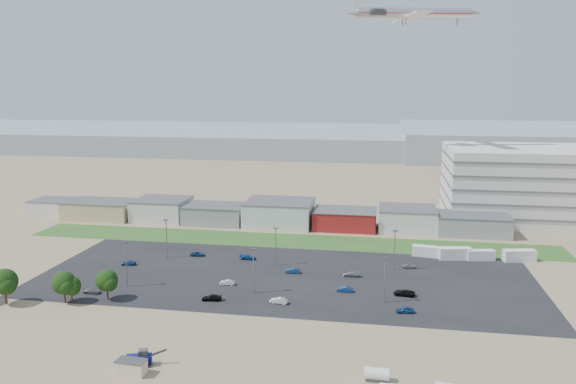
% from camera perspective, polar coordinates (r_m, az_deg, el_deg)
% --- Properties ---
extents(ground, '(700.00, 700.00, 0.00)m').
position_cam_1_polar(ground, '(121.47, -4.38, -11.46)').
color(ground, '#8B7958').
rests_on(ground, ground).
extents(parking_lot, '(120.00, 50.00, 0.01)m').
position_cam_1_polar(parking_lot, '(138.77, -0.31, -8.56)').
color(parking_lot, black).
rests_on(parking_lot, ground).
extents(grass_strip, '(160.00, 16.00, 0.02)m').
position_cam_1_polar(grass_strip, '(169.69, -0.07, -4.96)').
color(grass_strip, '#295520').
rests_on(grass_strip, ground).
extents(hills_backdrop, '(700.00, 200.00, 9.00)m').
position_cam_1_polar(hills_backdrop, '(426.15, 11.44, 4.90)').
color(hills_backdrop, gray).
rests_on(hills_backdrop, ground).
extents(building_row, '(170.00, 20.00, 8.00)m').
position_cam_1_polar(building_row, '(190.18, -4.13, -2.03)').
color(building_row, silver).
rests_on(building_row, ground).
extents(parking_garage, '(80.00, 40.00, 25.00)m').
position_cam_1_polar(parking_garage, '(215.73, 26.38, 0.69)').
color(parking_garage, silver).
rests_on(parking_garage, ground).
extents(portable_shed, '(5.00, 2.80, 2.45)m').
position_cam_1_polar(portable_shed, '(97.90, -15.63, -16.76)').
color(portable_shed, beige).
rests_on(portable_shed, ground).
extents(telehandler, '(7.07, 4.26, 2.80)m').
position_cam_1_polar(telehandler, '(100.12, -14.92, -15.97)').
color(telehandler, '#0B0E5D').
rests_on(telehandler, ground).
extents(storage_tank_nw, '(3.99, 2.13, 2.34)m').
position_cam_1_polar(storage_tank_nw, '(93.86, 9.01, -17.78)').
color(storage_tank_nw, silver).
rests_on(storage_tank_nw, ground).
extents(box_trailer_a, '(7.98, 3.59, 2.88)m').
position_cam_1_polar(box_trailer_a, '(158.57, 13.92, -5.87)').
color(box_trailer_a, silver).
rests_on(box_trailer_a, ground).
extents(box_trailer_b, '(8.95, 4.31, 3.22)m').
position_cam_1_polar(box_trailer_b, '(157.91, 16.59, -6.01)').
color(box_trailer_b, silver).
rests_on(box_trailer_b, ground).
extents(box_trailer_c, '(7.63, 3.62, 2.75)m').
position_cam_1_polar(box_trailer_c, '(159.42, 18.98, -6.08)').
color(box_trailer_c, silver).
rests_on(box_trailer_c, ground).
extents(box_trailer_d, '(8.76, 4.38, 3.15)m').
position_cam_1_polar(box_trailer_d, '(161.77, 22.44, -6.00)').
color(box_trailer_d, silver).
rests_on(box_trailer_d, ground).
extents(tree_left, '(5.90, 5.90, 8.85)m').
position_cam_1_polar(tree_left, '(134.64, -26.84, -8.37)').
color(tree_left, black).
rests_on(tree_left, ground).
extents(tree_mid, '(5.31, 5.31, 7.97)m').
position_cam_1_polar(tree_mid, '(130.38, -21.81, -8.78)').
color(tree_mid, black).
rests_on(tree_mid, ground).
extents(tree_right, '(4.40, 4.40, 6.60)m').
position_cam_1_polar(tree_right, '(130.34, -21.16, -9.06)').
color(tree_right, black).
rests_on(tree_right, ground).
extents(tree_near, '(5.09, 5.09, 7.63)m').
position_cam_1_polar(tree_near, '(129.35, -17.93, -8.76)').
color(tree_near, black).
rests_on(tree_near, ground).
extents(lightpole_front_l, '(1.26, 0.52, 10.68)m').
position_cam_1_polar(lightpole_front_l, '(135.69, -16.11, -7.07)').
color(lightpole_front_l, slate).
rests_on(lightpole_front_l, ground).
extents(lightpole_front_m, '(1.21, 0.51, 10.30)m').
position_cam_1_polar(lightpole_front_m, '(126.78, -3.52, -8.00)').
color(lightpole_front_m, slate).
rests_on(lightpole_front_m, ground).
extents(lightpole_front_r, '(1.19, 0.49, 10.09)m').
position_cam_1_polar(lightpole_front_r, '(122.93, 9.78, -8.80)').
color(lightpole_front_r, slate).
rests_on(lightpole_front_r, ground).
extents(lightpole_back_l, '(1.25, 0.52, 10.63)m').
position_cam_1_polar(lightpole_back_l, '(155.17, -12.24, -4.67)').
color(lightpole_back_l, slate).
rests_on(lightpole_back_l, ground).
extents(lightpole_back_m, '(1.17, 0.49, 9.96)m').
position_cam_1_polar(lightpole_back_m, '(145.81, -1.25, -5.55)').
color(lightpole_back_m, slate).
rests_on(lightpole_back_m, ground).
extents(lightpole_back_r, '(1.22, 0.51, 10.36)m').
position_cam_1_polar(lightpole_back_r, '(144.17, 10.77, -5.85)').
color(lightpole_back_r, slate).
rests_on(lightpole_back_r, ground).
extents(airliner, '(53.38, 42.26, 13.94)m').
position_cam_1_polar(airliner, '(202.66, 12.68, 17.30)').
color(airliner, silver).
extents(parked_car_0, '(4.97, 2.76, 1.31)m').
position_cam_1_polar(parked_car_0, '(129.05, 11.73, -9.99)').
color(parked_car_0, black).
rests_on(parked_car_0, ground).
extents(parked_car_1, '(3.65, 1.30, 1.20)m').
position_cam_1_polar(parked_car_1, '(129.33, 5.80, -9.80)').
color(parked_car_1, navy).
rests_on(parked_car_1, ground).
extents(parked_car_2, '(3.84, 1.90, 1.26)m').
position_cam_1_polar(parked_car_2, '(119.92, 11.79, -11.64)').
color(parked_car_2, navy).
rests_on(parked_car_2, ground).
extents(parked_car_3, '(4.52, 2.29, 1.26)m').
position_cam_1_polar(parked_car_3, '(124.89, -7.76, -10.59)').
color(parked_car_3, black).
rests_on(parked_car_3, ground).
extents(parked_car_4, '(3.60, 1.39, 1.17)m').
position_cam_1_polar(parked_car_4, '(133.68, -6.19, -9.12)').
color(parked_car_4, silver).
rests_on(parked_car_4, ground).
extents(parked_car_5, '(3.95, 2.02, 1.29)m').
position_cam_1_polar(parked_car_5, '(152.64, -15.90, -6.92)').
color(parked_car_5, navy).
rests_on(parked_car_5, ground).
extents(parked_car_6, '(4.41, 1.80, 1.28)m').
position_cam_1_polar(parked_car_6, '(151.94, -4.11, -6.61)').
color(parked_car_6, navy).
rests_on(parked_car_6, ground).
extents(parked_car_7, '(3.77, 1.42, 1.23)m').
position_cam_1_polar(parked_car_7, '(140.82, 0.49, -8.01)').
color(parked_car_7, navy).
rests_on(parked_car_7, ground).
extents(parked_car_8, '(3.45, 1.65, 1.14)m').
position_cam_1_polar(parked_car_8, '(148.06, 12.20, -7.33)').
color(parked_car_8, '#A5A5AA').
rests_on(parked_car_8, ground).
extents(parked_car_9, '(4.14, 2.20, 1.11)m').
position_cam_1_polar(parked_car_9, '(156.59, -9.16, -6.23)').
color(parked_car_9, navy).
rests_on(parked_car_9, ground).
extents(parked_car_10, '(4.21, 1.83, 1.20)m').
position_cam_1_polar(parked_car_10, '(135.16, -19.29, -9.45)').
color(parked_car_10, '#595B5E').
rests_on(parked_car_10, ground).
extents(parked_car_12, '(4.18, 1.70, 1.21)m').
position_cam_1_polar(parked_car_12, '(139.35, 6.38, -8.28)').
color(parked_car_12, '#A5A5AA').
rests_on(parked_car_12, ground).
extents(parked_car_13, '(4.03, 1.84, 1.28)m').
position_cam_1_polar(parked_car_13, '(122.22, -0.94, -10.97)').
color(parked_car_13, silver).
rests_on(parked_car_13, ground).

